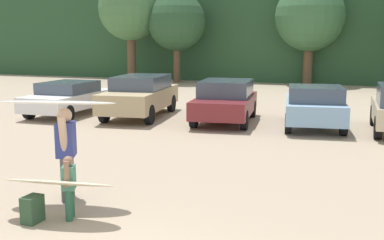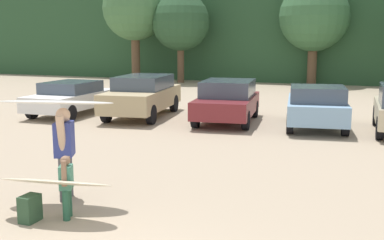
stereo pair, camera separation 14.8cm
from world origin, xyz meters
name	(u,v)px [view 1 (the left image)]	position (x,y,z in m)	size (l,w,h in m)	color
hillside_ridge	(331,30)	(0.00, 34.72, 3.78)	(108.00, 12.00, 7.57)	#284C2D
tree_ridge_back	(131,9)	(-13.19, 26.18, 5.19)	(4.58, 4.58, 7.52)	brown
tree_far_left	(177,22)	(-9.81, 26.59, 4.23)	(4.05, 4.05, 6.29)	brown
tree_left	(310,17)	(-0.89, 28.11, 4.50)	(4.59, 4.59, 6.82)	brown
parked_car_white	(69,97)	(-8.21, 11.53, 0.71)	(2.08, 4.28, 1.34)	white
parked_car_tan	(140,95)	(-5.30, 12.16, 0.86)	(2.60, 4.96, 1.61)	tan
parked_car_maroon	(225,100)	(-1.82, 12.18, 0.81)	(2.46, 4.31, 1.53)	maroon
parked_car_sky_blue	(314,106)	(1.37, 12.12, 0.77)	(2.49, 4.18, 1.48)	#84ADD1
person_adult	(66,148)	(-2.12, 2.98, 0.98)	(0.47, 0.73, 1.74)	#4C4C51
person_child	(69,184)	(-1.49, 2.15, 0.61)	(0.29, 0.43, 1.08)	#26593F
surfboard_white	(57,102)	(-2.17, 2.84, 1.86)	(2.26, 1.15, 0.14)	white
surfboard_cream	(58,183)	(-1.62, 2.04, 0.65)	(2.04, 0.89, 0.25)	beige
backpack_dropped	(32,209)	(-1.98, 1.80, 0.22)	(0.24, 0.34, 0.45)	#2D4C33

